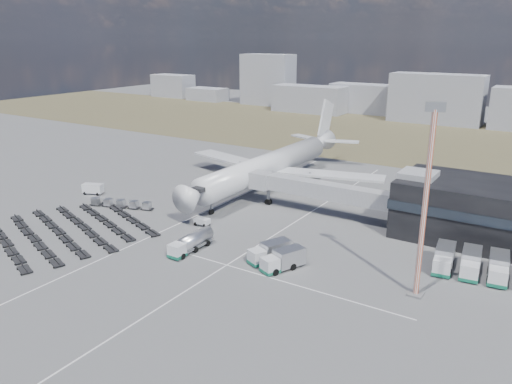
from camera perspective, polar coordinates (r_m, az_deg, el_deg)
The scene contains 16 objects.
ground at distance 92.56m, azimuth -8.52°, elevation -4.14°, with size 420.00×420.00×0.00m, color #565659.
grass_strip at distance 186.63m, azimuth 14.23°, elevation 6.45°, with size 420.00×90.00×0.01m, color brown.
lane_markings at distance 89.09m, azimuth -2.47°, elevation -4.82°, with size 47.12×110.00×0.01m.
terminal at distance 93.28m, azimuth 25.06°, elevation -2.04°, with size 30.40×16.40×11.00m.
jet_bridge at distance 98.63m, azimuth 6.24°, elevation 0.42°, with size 30.30×3.80×7.05m.
airliner at distance 116.00m, azimuth 1.86°, elevation 3.22°, with size 51.59×64.53×17.62m.
skyline at distance 222.68m, azimuth 19.59°, elevation 9.92°, with size 293.95×24.98×25.18m.
fuel_tanker at distance 82.50m, azimuth -7.43°, elevation -5.72°, with size 2.45×9.16×2.95m.
pushback_tug at distance 93.38m, azimuth -6.17°, elevation -3.41°, with size 2.82×1.59×1.32m, color silver.
utility_van at distance 116.71m, azimuth -18.13°, elevation 0.33°, with size 4.40×1.99×2.34m, color silver.
catering_truck at distance 117.43m, azimuth 3.21°, elevation 1.39°, with size 4.09×6.23×2.65m.
service_trucks_near at distance 76.95m, azimuth 2.34°, elevation -7.29°, with size 8.23×8.82×2.84m.
service_trucks_far at distance 80.79m, azimuth 24.65°, elevation -7.63°, with size 14.59×9.18×3.06m.
uld_row at distance 105.72m, azimuth -15.17°, elevation -1.29°, with size 13.68×5.77×1.53m.
baggage_dollies at distance 96.43m, azimuth -20.64°, elevation -3.98°, with size 33.05×30.88×0.74m.
floodlight_mast at distance 67.52m, azimuth 18.76°, elevation -1.30°, with size 2.49×2.02×26.10m.
Camera 1 is at (57.38, -64.39, 33.61)m, focal length 35.00 mm.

